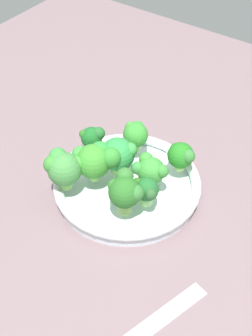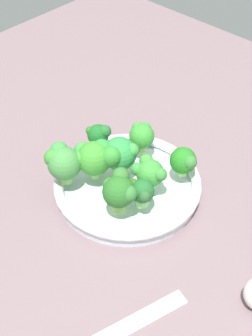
{
  "view_description": "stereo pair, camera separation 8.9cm",
  "coord_description": "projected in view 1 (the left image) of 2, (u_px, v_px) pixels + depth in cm",
  "views": [
    {
      "loc": [
        -41.12,
        53.38,
        66.98
      ],
      "look_at": [
        -3.56,
        0.41,
        6.38
      ],
      "focal_mm": 53.03,
      "sensor_mm": 36.0,
      "label": 1
    },
    {
      "loc": [
        -47.99,
        47.77,
        66.98
      ],
      "look_at": [
        -3.56,
        0.41,
        6.38
      ],
      "focal_mm": 53.03,
      "sensor_mm": 36.0,
      "label": 2
    }
  ],
  "objects": [
    {
      "name": "broccoli_floret_1",
      "position": [
        117.0,
        155.0,
        0.89
      ],
      "size": [
        6.33,
        7.52,
        7.35
      ],
      "color": "#9AD46D",
      "rests_on": "bowl"
    },
    {
      "name": "ground_plane",
      "position": [
        112.0,
        188.0,
        0.96
      ],
      "size": [
        130.0,
        130.0,
        2.5
      ],
      "primitive_type": "cube",
      "color": "slate"
    },
    {
      "name": "broccoli_floret_4",
      "position": [
        93.0,
        160.0,
        0.88
      ],
      "size": [
        7.45,
        6.86,
        7.47
      ],
      "color": "#81BE5C",
      "rests_on": "bowl"
    },
    {
      "name": "broccoli_floret_2",
      "position": [
        151.0,
        170.0,
        0.88
      ],
      "size": [
        6.49,
        5.06,
        5.94
      ],
      "color": "#91D370",
      "rests_on": "bowl"
    },
    {
      "name": "broccoli_floret_5",
      "position": [
        125.0,
        191.0,
        0.83
      ],
      "size": [
        6.32,
        6.14,
        7.42
      ],
      "color": "#86B453",
      "rests_on": "bowl"
    },
    {
      "name": "broccoli_floret_3",
      "position": [
        146.0,
        190.0,
        0.85
      ],
      "size": [
        5.13,
        4.74,
        5.33
      ],
      "color": "#90D174",
      "rests_on": "bowl"
    },
    {
      "name": "broccoli_floret_6",
      "position": [
        137.0,
        135.0,
        0.95
      ],
      "size": [
        5.39,
        5.25,
        5.95
      ],
      "color": "#89B754",
      "rests_on": "bowl"
    },
    {
      "name": "broccoli_floret_8",
      "position": [
        63.0,
        168.0,
        0.87
      ],
      "size": [
        6.53,
        6.49,
        7.47
      ],
      "color": "#79BA54",
      "rests_on": "bowl"
    },
    {
      "name": "bowl",
      "position": [
        126.0,
        186.0,
        0.92
      ],
      "size": [
        27.41,
        27.41,
        3.38
      ],
      "color": "white",
      "rests_on": "ground_plane"
    },
    {
      "name": "broccoli_floret_0",
      "position": [
        181.0,
        155.0,
        0.91
      ],
      "size": [
        5.61,
        4.93,
        5.73
      ],
      "color": "#A0DA68",
      "rests_on": "bowl"
    },
    {
      "name": "broccoli_floret_7",
      "position": [
        92.0,
        138.0,
        0.95
      ],
      "size": [
        4.56,
        4.17,
        5.65
      ],
      "color": "#A1D662",
      "rests_on": "bowl"
    }
  ]
}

